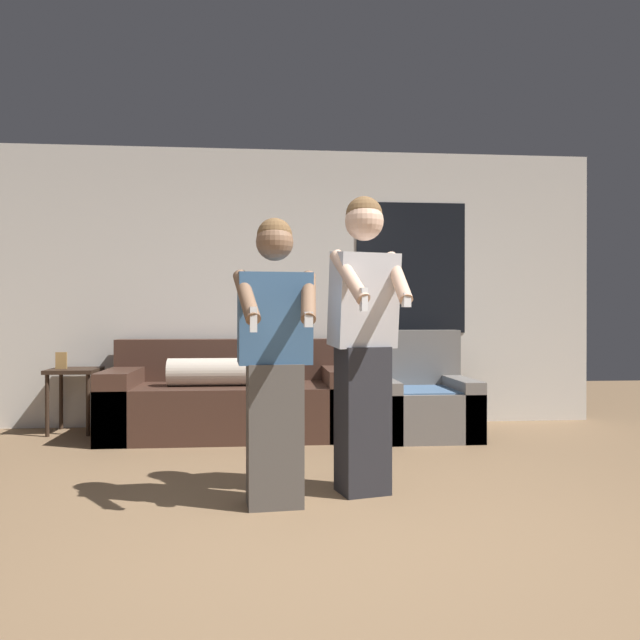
% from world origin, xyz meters
% --- Properties ---
extents(ground_plane, '(14.00, 14.00, 0.00)m').
position_xyz_m(ground_plane, '(0.00, 0.00, 0.00)').
color(ground_plane, '#846647').
extents(wall_back, '(5.86, 0.07, 2.70)m').
position_xyz_m(wall_back, '(0.02, 3.29, 1.35)').
color(wall_back, silver).
rests_on(wall_back, ground_plane).
extents(couch, '(2.20, 0.97, 0.85)m').
position_xyz_m(couch, '(-0.65, 2.76, 0.31)').
color(couch, '#472D23').
rests_on(couch, ground_plane).
extents(armchair, '(0.88, 0.89, 0.93)m').
position_xyz_m(armchair, '(1.02, 2.62, 0.30)').
color(armchair, slate).
rests_on(armchair, ground_plane).
extents(side_table, '(0.43, 0.45, 0.74)m').
position_xyz_m(side_table, '(-2.10, 3.00, 0.49)').
color(side_table, '#332319').
rests_on(side_table, ground_plane).
extents(person_left, '(0.47, 0.49, 1.61)m').
position_xyz_m(person_left, '(-0.31, 0.62, 0.82)').
color(person_left, '#56514C').
rests_on(person_left, ground_plane).
extents(person_right, '(0.46, 0.54, 1.78)m').
position_xyz_m(person_right, '(0.23, 0.82, 0.93)').
color(person_right, '#28282D').
rests_on(person_right, ground_plane).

